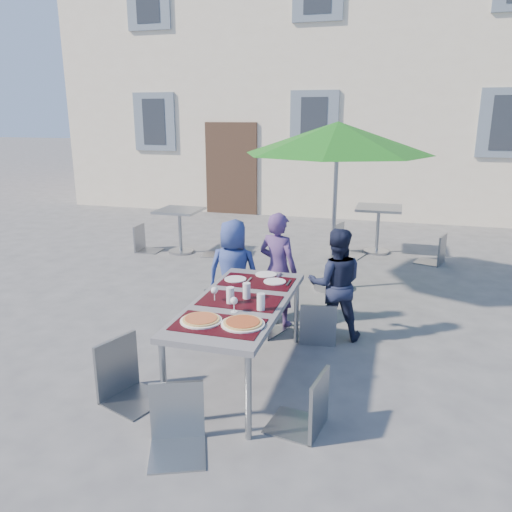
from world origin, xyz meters
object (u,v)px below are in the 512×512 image
(chair_0, at_px, (224,283))
(chair_2, at_px, (319,298))
(child_1, at_px, (278,269))
(child_2, at_px, (335,284))
(bg_chair_l_1, at_px, (345,220))
(pizza_near_right, at_px, (243,323))
(chair_3, at_px, (122,335))
(dining_table, at_px, (240,306))
(bg_chair_r_0, at_px, (218,227))
(bg_chair_l_0, at_px, (143,222))
(chair_5, at_px, (175,383))
(chair_4, at_px, (308,368))
(cafe_table_1, at_px, (378,220))
(chair_1, at_px, (259,289))
(child_0, at_px, (234,273))
(bg_chair_r_1, at_px, (438,232))
(patio_umbrella, at_px, (338,139))
(cafe_table_0, at_px, (180,222))
(pizza_near_left, at_px, (201,320))

(chair_0, height_order, chair_2, chair_0)
(child_1, distance_m, chair_2, 0.68)
(child_2, distance_m, bg_chair_l_1, 3.43)
(pizza_near_right, distance_m, bg_chair_l_1, 5.05)
(chair_3, bearing_deg, dining_table, 36.36)
(child_1, height_order, bg_chair_r_0, child_1)
(bg_chair_l_0, bearing_deg, chair_5, -59.30)
(chair_4, bearing_deg, cafe_table_1, 87.60)
(chair_1, bearing_deg, child_1, 70.29)
(bg_chair_l_1, bearing_deg, child_0, -104.68)
(child_0, height_order, chair_3, child_0)
(chair_5, height_order, bg_chair_l_0, chair_5)
(bg_chair_r_0, height_order, bg_chair_r_1, bg_chair_r_1)
(child_0, xyz_separation_m, chair_2, (1.02, -0.24, -0.12))
(child_2, relative_size, patio_umbrella, 0.49)
(child_2, bearing_deg, bg_chair_l_1, -96.76)
(child_0, distance_m, child_2, 1.17)
(pizza_near_right, bearing_deg, cafe_table_0, 120.22)
(pizza_near_right, xyz_separation_m, bg_chair_r_1, (1.74, 4.92, -0.23))
(pizza_near_left, distance_m, chair_1, 1.52)
(child_2, relative_size, bg_chair_r_1, 1.32)
(chair_2, height_order, patio_umbrella, patio_umbrella)
(pizza_near_left, relative_size, child_2, 0.28)
(dining_table, xyz_separation_m, bg_chair_r_1, (1.93, 4.41, -0.16))
(cafe_table_1, bearing_deg, chair_4, -92.40)
(chair_3, bearing_deg, cafe_table_0, 108.88)
(child_2, distance_m, cafe_table_1, 3.73)
(chair_0, relative_size, chair_3, 0.93)
(child_2, bearing_deg, pizza_near_left, 50.90)
(chair_0, bearing_deg, bg_chair_l_1, 75.25)
(chair_1, bearing_deg, child_2, 10.63)
(pizza_near_left, xyz_separation_m, bg_chair_l_0, (-2.89, 4.34, -0.25))
(bg_chair_l_1, bearing_deg, pizza_near_left, -96.44)
(pizza_near_right, relative_size, chair_0, 0.37)
(chair_0, distance_m, chair_1, 0.41)
(child_0, height_order, chair_5, child_0)
(chair_2, relative_size, chair_4, 0.95)
(chair_0, xyz_separation_m, bg_chair_l_0, (-2.53, 2.80, -0.02))
(bg_chair_r_1, bearing_deg, pizza_near_right, -109.47)
(chair_2, bearing_deg, chair_5, -108.78)
(chair_3, height_order, bg_chair_r_0, chair_3)
(chair_4, height_order, bg_chair_r_0, chair_4)
(bg_chair_l_0, height_order, bg_chair_l_1, bg_chair_l_1)
(bg_chair_l_1, bearing_deg, chair_0, -104.75)
(chair_0, distance_m, bg_chair_l_1, 3.65)
(child_1, height_order, cafe_table_1, child_1)
(child_0, height_order, chair_4, child_0)
(chair_3, xyz_separation_m, bg_chair_r_0, (-0.83, 4.51, -0.09))
(dining_table, bearing_deg, chair_2, 58.95)
(patio_umbrella, relative_size, bg_chair_r_0, 2.89)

